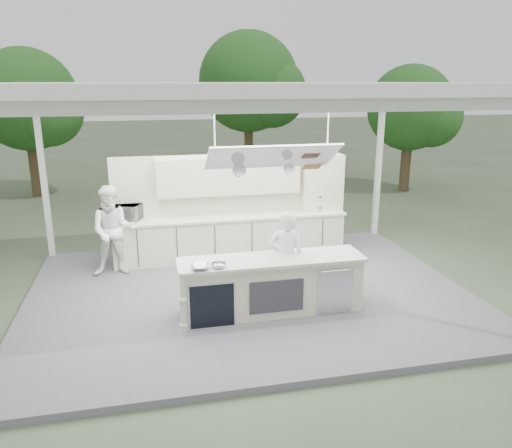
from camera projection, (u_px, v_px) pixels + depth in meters
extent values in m
plane|color=#4A5A3E|center=(249.00, 297.00, 9.33)|extent=(90.00, 90.00, 0.00)
cube|color=#57575B|center=(249.00, 294.00, 9.31)|extent=(8.00, 6.00, 0.12)
cube|color=white|center=(379.00, 166.00, 12.35)|extent=(0.12, 0.12, 3.70)
cube|color=white|center=(44.00, 179.00, 10.72)|extent=(0.12, 0.12, 3.70)
cube|color=white|center=(248.00, 88.00, 8.28)|extent=(8.20, 6.20, 0.16)
cube|color=white|center=(300.00, 105.00, 5.61)|extent=(8.00, 0.12, 0.16)
cube|color=white|center=(221.00, 93.00, 11.05)|extent=(8.00, 0.12, 0.16)
cube|color=white|center=(456.00, 96.00, 9.14)|extent=(0.12, 6.00, 0.16)
cube|color=white|center=(272.00, 157.00, 7.77)|extent=(2.00, 0.71, 0.43)
cube|color=white|center=(272.00, 157.00, 7.77)|extent=(2.06, 0.76, 0.46)
cylinder|color=white|center=(214.00, 127.00, 7.45)|extent=(0.02, 0.02, 0.95)
cylinder|color=white|center=(328.00, 125.00, 7.82)|extent=(0.02, 0.02, 0.95)
cylinder|color=silver|center=(239.00, 170.00, 7.86)|extent=(0.22, 0.14, 0.21)
cylinder|color=silver|center=(289.00, 169.00, 7.98)|extent=(0.18, 0.12, 0.18)
cube|color=brown|center=(312.00, 167.00, 8.08)|extent=(0.28, 0.18, 0.12)
cube|color=beige|center=(271.00, 286.00, 8.37)|extent=(3.00, 0.70, 0.90)
cube|color=silver|center=(271.00, 260.00, 8.24)|extent=(3.10, 0.78, 0.05)
cylinder|color=beige|center=(183.00, 303.00, 7.72)|extent=(0.11, 0.11, 0.92)
cube|color=black|center=(212.00, 306.00, 7.84)|extent=(0.70, 0.04, 0.72)
cube|color=silver|center=(212.00, 306.00, 7.84)|extent=(0.74, 0.03, 0.72)
cube|color=#2F3034|center=(277.00, 296.00, 8.04)|extent=(0.90, 0.02, 0.55)
cube|color=silver|center=(335.00, 291.00, 8.25)|extent=(0.62, 0.02, 0.78)
cube|color=beige|center=(231.00, 238.00, 10.95)|extent=(5.00, 0.65, 0.90)
cube|color=silver|center=(231.00, 217.00, 10.82)|extent=(5.08, 0.72, 0.05)
cube|color=beige|center=(228.00, 205.00, 11.05)|extent=(5.00, 0.10, 2.25)
cube|color=beige|center=(229.00, 176.00, 10.74)|extent=(3.10, 0.38, 0.80)
cube|color=beige|center=(322.00, 183.00, 11.20)|extent=(0.90, 0.45, 1.30)
cube|color=brown|center=(322.00, 183.00, 11.20)|extent=(0.84, 0.40, 0.03)
cylinder|color=silver|center=(319.00, 208.00, 11.20)|extent=(0.20, 0.20, 0.12)
cylinder|color=black|center=(319.00, 201.00, 11.15)|extent=(0.17, 0.17, 0.20)
cylinder|color=black|center=(333.00, 208.00, 11.27)|extent=(0.16, 0.16, 0.10)
cone|color=black|center=(334.00, 201.00, 11.23)|extent=(0.14, 0.14, 0.24)
cylinder|color=#4E4027|center=(35.00, 166.00, 17.27)|extent=(0.36, 0.36, 2.10)
sphere|color=#255720|center=(26.00, 99.00, 16.65)|extent=(3.40, 3.40, 3.40)
sphere|color=#255720|center=(47.00, 110.00, 16.41)|extent=(2.38, 2.38, 2.38)
cylinder|color=#4E4027|center=(249.00, 147.00, 20.77)|extent=(0.36, 0.36, 2.45)
sphere|color=#255720|center=(248.00, 82.00, 20.04)|extent=(4.00, 4.00, 4.00)
sphere|color=#255720|center=(271.00, 92.00, 19.76)|extent=(2.80, 2.80, 2.80)
cylinder|color=#4E4027|center=(405.00, 164.00, 18.14)|extent=(0.36, 0.36, 1.92)
sphere|color=#255720|center=(410.00, 108.00, 17.58)|extent=(3.00, 3.00, 3.00)
sphere|color=#255720|center=(432.00, 117.00, 17.37)|extent=(2.10, 2.10, 2.10)
imported|color=white|center=(286.00, 259.00, 8.53)|extent=(0.69, 0.54, 1.67)
imported|color=white|center=(113.00, 231.00, 9.85)|extent=(0.91, 0.72, 1.82)
imported|color=silver|center=(126.00, 212.00, 10.48)|extent=(0.71, 0.62, 0.33)
imported|color=#B2B5B9|center=(200.00, 267.00, 7.73)|extent=(0.33, 0.33, 0.07)
imported|color=silver|center=(219.00, 266.00, 7.80)|extent=(0.24, 0.24, 0.07)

